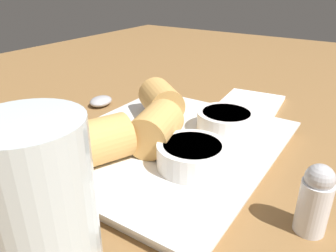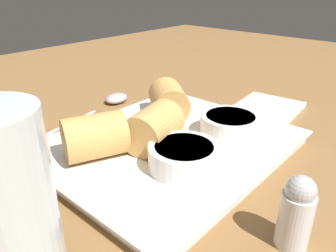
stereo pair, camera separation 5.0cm
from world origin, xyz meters
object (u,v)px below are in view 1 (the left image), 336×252
dipping_bowl_near (192,155)px  dipping_bowl_far (226,121)px  salt_shaker (315,199)px  drinking_glass (44,225)px  serving_plate (168,146)px  spoon (96,105)px  napkin (251,103)px

dipping_bowl_near → dipping_bowl_far: bearing=-176.1°
dipping_bowl_near → salt_shaker: 12.11cm
dipping_bowl_near → dipping_bowl_far: (-9.77, -0.67, 0.00)cm
dipping_bowl_far → drinking_glass: 27.33cm
dipping_bowl_near → drinking_glass: 17.69cm
serving_plate → dipping_bowl_far: 8.06cm
serving_plate → drinking_glass: bearing=14.0°
spoon → drinking_glass: drinking_glass is taller
serving_plate → dipping_bowl_near: size_ratio=3.89×
dipping_bowl_near → salt_shaker: bearing=83.9°
dipping_bowl_near → napkin: size_ratio=0.63×
dipping_bowl_far → drinking_glass: (27.07, 0.64, 3.68)cm
spoon → dipping_bowl_far: bearing=92.4°
napkin → dipping_bowl_near: bearing=5.8°
dipping_bowl_near → drinking_glass: (17.31, -0.03, 3.68)cm
serving_plate → drinking_glass: drinking_glass is taller
dipping_bowl_near → dipping_bowl_far: 9.79cm
dipping_bowl_far → spoon: (0.93, -21.92, -2.20)cm
serving_plate → drinking_glass: (20.75, 5.17, 5.79)cm
serving_plate → dipping_bowl_near: (3.44, 5.20, 2.12)cm
dipping_bowl_near → salt_shaker: size_ratio=1.15×
spoon → drinking_glass: size_ratio=1.51×
serving_plate → napkin: bearing=172.4°
napkin → salt_shaker: salt_shaker is taller
serving_plate → napkin: 20.84cm
dipping_bowl_far → drinking_glass: size_ratio=0.55×
dipping_bowl_far → spoon: dipping_bowl_far is taller
dipping_bowl_near → drinking_glass: drinking_glass is taller
serving_plate → dipping_bowl_near: 6.58cm
dipping_bowl_far → salt_shaker: 16.84cm
dipping_bowl_far → spoon: 22.05cm
spoon → salt_shaker: 36.15cm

